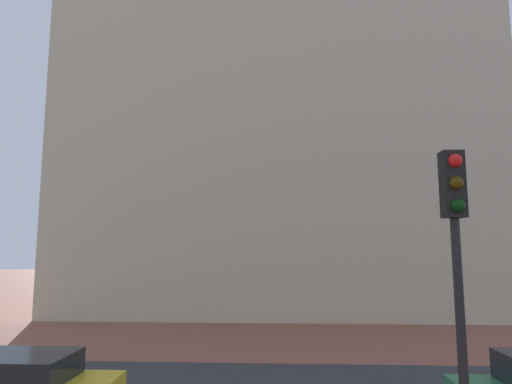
# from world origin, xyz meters

# --- Properties ---
(ground_plane) EXTENTS (120.00, 120.00, 0.00)m
(ground_plane) POSITION_xyz_m (0.00, 10.00, 0.00)
(ground_plane) COLOR brown
(landmark_building) EXTENTS (24.42, 14.06, 33.75)m
(landmark_building) POSITION_xyz_m (0.26, 25.80, 10.41)
(landmark_building) COLOR beige
(landmark_building) RESTS_ON ground_plane
(traffic_light_pole) EXTENTS (0.28, 0.34, 4.92)m
(traffic_light_pole) POSITION_xyz_m (2.51, 3.33, 3.42)
(traffic_light_pole) COLOR black
(traffic_light_pole) RESTS_ON ground_plane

